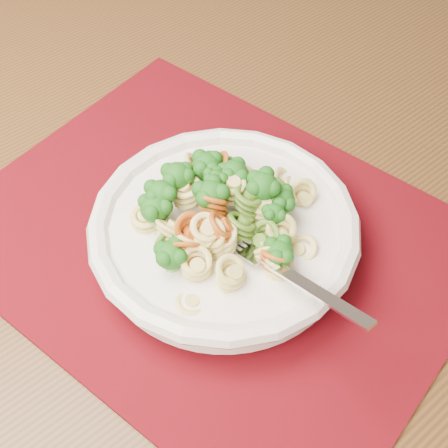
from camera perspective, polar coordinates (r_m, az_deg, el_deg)
The scene contains 5 objects.
dining_table at distance 0.75m, azimuth 11.99°, elevation -3.31°, with size 1.49×1.17×0.71m.
placemat at distance 0.62m, azimuth -1.04°, elevation -1.45°, with size 0.48×0.37×0.00m, color #540310.
pasta_bowl at distance 0.58m, azimuth 0.00°, elevation -0.65°, with size 0.25×0.25×0.05m.
pasta_broccoli_heap at distance 0.57m, azimuth 0.00°, elevation 0.38°, with size 0.22×0.22×0.06m, color #D3C468, non-canonical shape.
fork at distance 0.55m, azimuth 2.93°, elevation -2.73°, with size 0.19×0.02×0.01m, color silver, non-canonical shape.
Camera 1 is at (0.30, 0.31, 1.20)m, focal length 50.00 mm.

